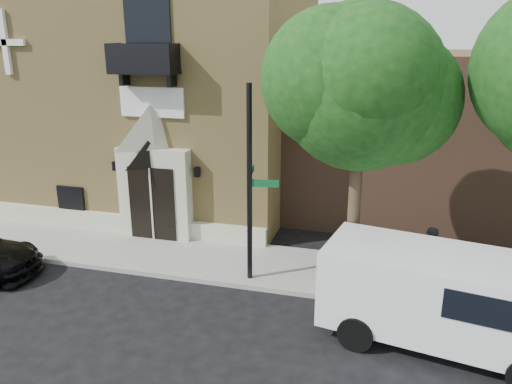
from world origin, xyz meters
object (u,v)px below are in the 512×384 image
pedestrian_near (428,258)px  dumpster (411,274)px  street_sign (250,185)px  cargo_van (456,299)px  fire_hydrant (345,280)px

pedestrian_near → dumpster: bearing=13.1°
street_sign → pedestrian_near: street_sign is taller
cargo_van → fire_hydrant: (-2.62, 1.63, -0.71)m
fire_hydrant → pedestrian_near: size_ratio=0.46×
street_sign → pedestrian_near: (5.00, 0.63, -1.93)m
pedestrian_near → fire_hydrant: bearing=-5.5°
street_sign → fire_hydrant: 3.74m
street_sign → dumpster: (4.55, 0.24, -2.27)m
street_sign → dumpster: bearing=-4.2°
fire_hydrant → dumpster: size_ratio=0.43×
cargo_van → pedestrian_near: bearing=110.4°
fire_hydrant → dumpster: 1.83m
street_sign → dumpster: 5.09m
fire_hydrant → pedestrian_near: 2.42m
street_sign → fire_hydrant: (2.81, -0.28, -2.45)m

